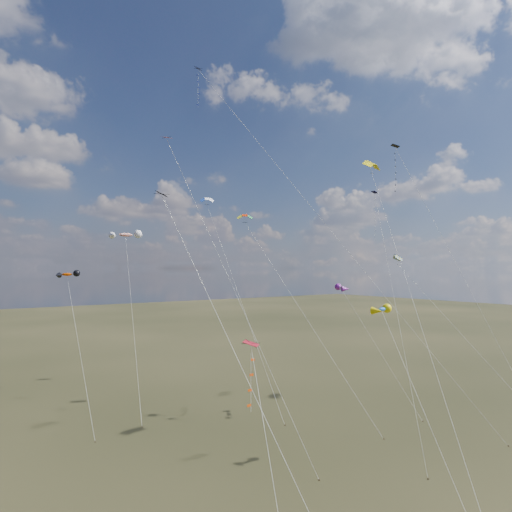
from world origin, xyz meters
TOP-DOWN VIEW (x-y plane):
  - ground at (0.00, 0.00)m, footprint 400.00×400.00m
  - diamond_black_high at (16.56, 10.57)m, footprint 1.31×18.50m
  - diamond_navy_tall at (-1.24, 23.47)m, footprint 20.61×27.93m
  - diamond_black_mid at (-16.51, -0.84)m, footprint 5.24×13.74m
  - diamond_red_low at (-14.63, -2.04)m, footprint 3.25×8.44m
  - diamond_navy_right at (12.82, 11.46)m, footprint 9.56×13.41m
  - diamond_orange_center at (-7.92, 16.08)m, footprint 6.92×16.98m
  - parafoil_yellow at (9.82, 9.56)m, footprint 16.57×22.61m
  - parafoil_blue_white at (6.39, 40.32)m, footprint 5.02×25.41m
  - parafoil_striped at (23.33, 16.39)m, footprint 5.54×17.94m
  - parafoil_tricolor at (4.58, 26.77)m, footprint 5.05×20.89m
  - novelty_orange_black at (-16.24, 34.91)m, footprint 2.67×12.59m
  - novelty_white_purple at (11.10, 15.41)m, footprint 6.29×8.93m
  - novelty_redwhite_stripe at (-6.50, 41.85)m, footprint 6.17×17.90m
  - novelty_blue_yellow at (4.10, 3.69)m, footprint 5.45×11.65m

SIDE VIEW (x-z plane):
  - ground at x=0.00m, z-range 0.00..0.00m
  - diamond_red_low at x=-14.63m, z-range 4.12..17.47m
  - novelty_blue_yellow at x=4.10m, z-range 6.61..20.89m
  - novelty_white_purple at x=11.10m, z-range 7.35..23.03m
  - diamond_black_mid at x=-16.51m, z-range 4.09..26.61m
  - novelty_orange_black at x=-16.24m, z-range 8.11..25.47m
  - parafoil_striped at x=23.33m, z-range 9.26..29.28m
  - novelty_redwhite_stripe at x=-6.50m, z-range 10.88..34.14m
  - diamond_orange_center at x=-7.92m, z-range 6.75..38.39m
  - diamond_navy_right at x=12.82m, z-range 9.22..36.10m
  - parafoil_tricolor at x=4.58m, z-range 11.93..37.22m
  - diamond_black_high at x=16.56m, z-range 11.72..44.62m
  - parafoil_blue_white at x=6.39m, z-range 13.93..43.39m
  - parafoil_yellow at x=9.82m, z-range 14.20..44.26m
  - diamond_navy_tall at x=-1.24m, z-range 15.13..57.85m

